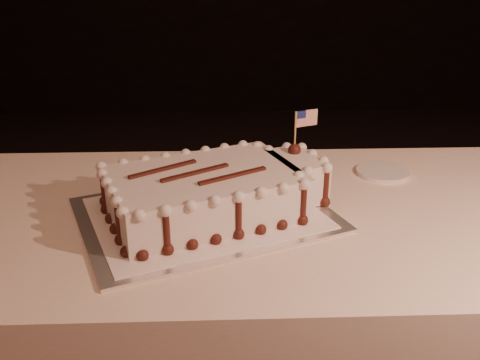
{
  "coord_description": "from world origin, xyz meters",
  "views": [
    {
      "loc": [
        -0.24,
        -0.52,
        1.31
      ],
      "look_at": [
        -0.2,
        0.57,
        0.84
      ],
      "focal_mm": 40.0,
      "sensor_mm": 36.0,
      "label": 1
    }
  ],
  "objects_px": {
    "cake_board": "(205,215)",
    "banquet_table": "(314,336)",
    "side_plate": "(383,172)",
    "sheet_cake": "(216,191)"
  },
  "relations": [
    {
      "from": "banquet_table",
      "to": "cake_board",
      "type": "relative_size",
      "value": 4.38
    },
    {
      "from": "side_plate",
      "to": "cake_board",
      "type": "bearing_deg",
      "value": -154.16
    },
    {
      "from": "side_plate",
      "to": "banquet_table",
      "type": "bearing_deg",
      "value": -134.56
    },
    {
      "from": "banquet_table",
      "to": "cake_board",
      "type": "height_order",
      "value": "cake_board"
    },
    {
      "from": "sheet_cake",
      "to": "cake_board",
      "type": "bearing_deg",
      "value": -158.08
    },
    {
      "from": "banquet_table",
      "to": "side_plate",
      "type": "height_order",
      "value": "side_plate"
    },
    {
      "from": "cake_board",
      "to": "banquet_table",
      "type": "bearing_deg",
      "value": -16.1
    },
    {
      "from": "cake_board",
      "to": "side_plate",
      "type": "height_order",
      "value": "side_plate"
    },
    {
      "from": "sheet_cake",
      "to": "side_plate",
      "type": "bearing_deg",
      "value": 26.07
    },
    {
      "from": "cake_board",
      "to": "side_plate",
      "type": "relative_size",
      "value": 3.85
    }
  ]
}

